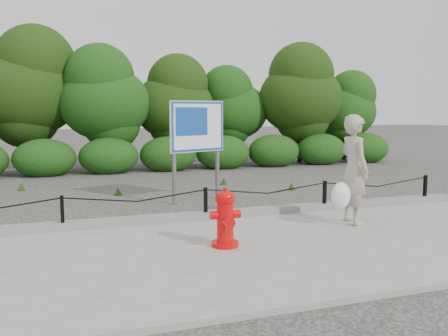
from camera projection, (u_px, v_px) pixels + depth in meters
ground at (206, 224)px, 8.76m from camera, size 90.00×90.00×0.00m
sidewalk at (245, 252)px, 6.88m from camera, size 14.00×4.00×0.08m
curb at (205, 215)px, 8.79m from camera, size 14.00×0.22×0.14m
chain_barrier at (206, 199)px, 8.71m from camera, size 10.06×0.06×0.60m
treeline at (125, 97)px, 16.75m from camera, size 20.23×3.80×4.82m
fire_hydrant at (225, 219)px, 7.00m from camera, size 0.46×0.47×0.88m
pedestrian at (353, 171)px, 8.35m from camera, size 0.77×0.73×1.94m
advertising_sign at (197, 131)px, 10.69m from camera, size 1.37×0.55×2.29m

